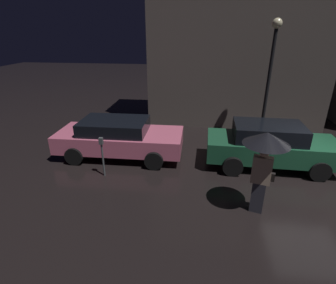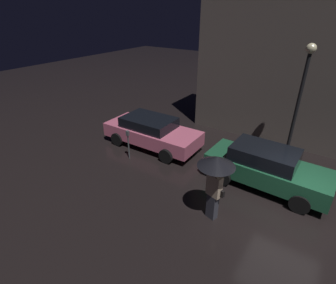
% 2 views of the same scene
% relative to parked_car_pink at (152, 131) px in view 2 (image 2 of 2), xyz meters
% --- Properties ---
extents(ground_plane, '(60.00, 60.00, 0.00)m').
position_rel_parked_car_pink_xyz_m(ground_plane, '(6.76, -1.46, -0.76)').
color(ground_plane, black).
extents(building_facade_left, '(8.34, 3.00, 7.88)m').
position_rel_parked_car_pink_xyz_m(building_facade_left, '(4.60, 5.04, 3.18)').
color(building_facade_left, '#564C47').
rests_on(building_facade_left, ground).
extents(parked_car_pink, '(4.65, 2.06, 1.42)m').
position_rel_parked_car_pink_xyz_m(parked_car_pink, '(0.00, 0.00, 0.00)').
color(parked_car_pink, '#DB6684').
rests_on(parked_car_pink, ground).
extents(parked_car_green, '(4.40, 1.88, 1.55)m').
position_rel_parked_car_pink_xyz_m(parked_car_green, '(5.42, -0.18, 0.05)').
color(parked_car_green, '#1E5638').
rests_on(parked_car_green, ground).
extents(pedestrian_with_umbrella, '(1.12, 1.12, 2.24)m').
position_rel_parked_car_pink_xyz_m(pedestrian_with_umbrella, '(4.56, -2.81, 1.00)').
color(pedestrian_with_umbrella, '#383842').
rests_on(pedestrian_with_umbrella, ground).
extents(parking_meter, '(0.12, 0.10, 1.35)m').
position_rel_parked_car_pink_xyz_m(parking_meter, '(-0.08, -1.55, 0.08)').
color(parking_meter, '#4C5154').
rests_on(parking_meter, ground).
extents(street_lamp_near, '(0.38, 0.38, 4.86)m').
position_rel_parked_car_pink_xyz_m(street_lamp_near, '(5.67, 2.37, 2.40)').
color(street_lamp_near, black).
rests_on(street_lamp_near, ground).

